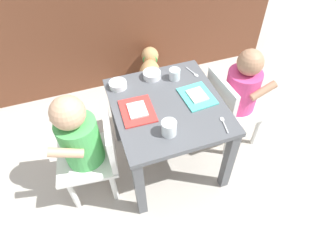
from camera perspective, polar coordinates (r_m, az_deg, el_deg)
ground_plane at (r=1.69m, az=0.00°, el=-6.60°), size 7.00×7.00×0.00m
kitchen_cabinet_back at (r=2.16m, az=-9.48°, el=21.37°), size 2.14×0.39×0.86m
dining_table at (r=1.41m, az=0.00°, el=2.05°), size 0.52×0.57×0.45m
seated_child_left at (r=1.33m, az=-16.93°, el=-2.55°), size 0.31×0.31×0.65m
seated_child_right at (r=1.57m, az=14.35°, el=7.00°), size 0.30×0.30×0.63m
dog at (r=1.95m, az=-3.61°, el=10.26°), size 0.25×0.44×0.29m
food_tray_left at (r=1.32m, az=-6.23°, el=3.22°), size 0.16×0.19×0.02m
food_tray_right at (r=1.39m, az=5.81°, el=6.16°), size 0.16×0.19×0.02m
water_cup_left at (r=1.48m, az=1.36°, el=10.29°), size 0.06×0.06×0.06m
water_cup_right at (r=1.20m, az=0.21°, el=-0.53°), size 0.07×0.07×0.07m
cereal_bowl_right_side at (r=1.45m, az=-10.05°, el=8.25°), size 0.09×0.09×0.03m
cereal_bowl_left_side at (r=1.49m, az=-3.25°, el=10.31°), size 0.09×0.09×0.03m
spoon_by_left_tray at (r=1.28m, az=11.16°, el=0.57°), size 0.03×0.10×0.01m
spoon_by_right_tray at (r=1.53m, az=5.10°, el=10.62°), size 0.04×0.10×0.01m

